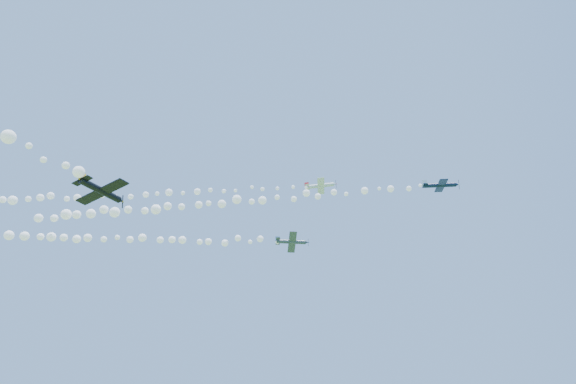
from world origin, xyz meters
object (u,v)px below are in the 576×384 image
(plane_grey, at_px, (292,242))
(plane_white, at_px, (321,186))
(plane_black, at_px, (102,191))
(plane_navy, at_px, (441,185))

(plane_grey, bearing_deg, plane_white, -44.28)
(plane_white, bearing_deg, plane_black, -124.47)
(plane_navy, height_order, plane_grey, plane_navy)
(plane_navy, xyz_separation_m, plane_black, (-34.84, -38.71, -16.27))
(plane_navy, height_order, plane_black, plane_navy)
(plane_grey, bearing_deg, plane_black, -122.53)
(plane_white, relative_size, plane_black, 0.98)
(plane_white, height_order, plane_grey, plane_white)
(plane_white, xyz_separation_m, plane_navy, (21.85, -2.19, -6.43))
(plane_white, bearing_deg, plane_grey, 143.47)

